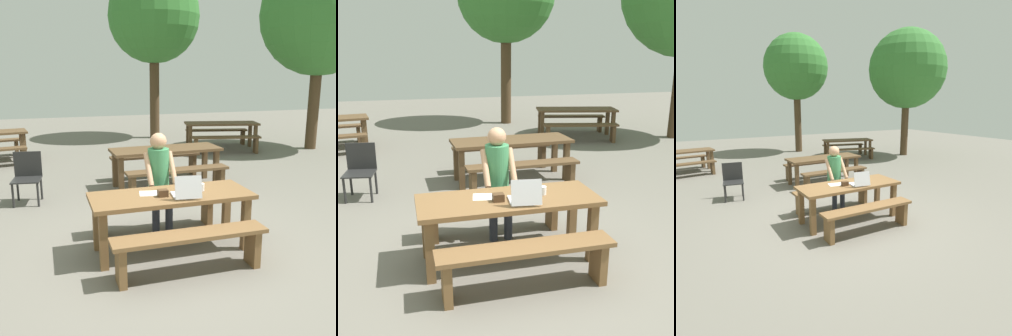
# 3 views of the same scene
# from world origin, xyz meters

# --- Properties ---
(ground_plane) EXTENTS (30.00, 30.00, 0.00)m
(ground_plane) POSITION_xyz_m (0.00, 0.00, 0.00)
(ground_plane) COLOR slate
(picnic_table_front) EXTENTS (1.90, 0.73, 0.70)m
(picnic_table_front) POSITION_xyz_m (0.00, 0.00, 0.60)
(picnic_table_front) COLOR brown
(picnic_table_front) RESTS_ON ground
(bench_near) EXTENTS (1.68, 0.30, 0.47)m
(bench_near) POSITION_xyz_m (0.00, -0.64, 0.35)
(bench_near) COLOR brown
(bench_near) RESTS_ON ground
(bench_far) EXTENTS (1.68, 0.30, 0.47)m
(bench_far) POSITION_xyz_m (0.00, 0.64, 0.35)
(bench_far) COLOR brown
(bench_far) RESTS_ON ground
(laptop) EXTENTS (0.34, 0.36, 0.27)m
(laptop) POSITION_xyz_m (0.12, -0.18, 0.77)
(laptop) COLOR silver
(laptop) RESTS_ON picnic_table_front
(small_pouch) EXTENTS (0.11, 0.09, 0.08)m
(small_pouch) POSITION_xyz_m (-0.13, -0.07, 0.74)
(small_pouch) COLOR #4C331E
(small_pouch) RESTS_ON picnic_table_front
(paper_sheet) EXTENTS (0.33, 0.26, 0.00)m
(paper_sheet) POSITION_xyz_m (-0.21, 0.08, 0.70)
(paper_sheet) COLOR white
(paper_sheet) RESTS_ON picnic_table_front
(coffee_mug) EXTENTS (0.08, 0.08, 0.09)m
(coffee_mug) POSITION_xyz_m (0.38, 0.01, 0.75)
(coffee_mug) COLOR white
(coffee_mug) RESTS_ON picnic_table_front
(person_seated) EXTENTS (0.39, 0.40, 1.33)m
(person_seated) POSITION_xyz_m (0.03, 0.61, 0.78)
(person_seated) COLOR #333847
(person_seated) RESTS_ON ground
(plastic_chair) EXTENTS (0.50, 0.50, 0.82)m
(plastic_chair) POSITION_xyz_m (-1.68, 2.42, 0.44)
(plastic_chair) COLOR #262626
(plastic_chair) RESTS_ON ground
(picnic_table_mid) EXTENTS (2.04, 0.78, 0.72)m
(picnic_table_mid) POSITION_xyz_m (0.76, 2.66, 0.61)
(picnic_table_mid) COLOR brown
(picnic_table_mid) RESTS_ON ground
(bench_mid_south) EXTENTS (1.83, 0.35, 0.47)m
(bench_mid_south) POSITION_xyz_m (0.78, 2.02, 0.35)
(bench_mid_south) COLOR brown
(bench_mid_south) RESTS_ON ground
(bench_mid_north) EXTENTS (1.83, 0.35, 0.47)m
(bench_mid_north) POSITION_xyz_m (0.74, 3.30, 0.35)
(bench_mid_north) COLOR brown
(bench_mid_north) RESTS_ON ground
(picnic_table_rear) EXTENTS (2.10, 1.15, 0.73)m
(picnic_table_rear) POSITION_xyz_m (3.32, 5.72, 0.62)
(picnic_table_rear) COLOR brown
(picnic_table_rear) RESTS_ON ground
(bench_rear_south) EXTENTS (1.81, 0.70, 0.45)m
(bench_rear_south) POSITION_xyz_m (3.17, 5.08, 0.34)
(bench_rear_south) COLOR brown
(bench_rear_south) RESTS_ON ground
(bench_rear_north) EXTENTS (1.81, 0.70, 0.45)m
(bench_rear_north) POSITION_xyz_m (3.47, 6.35, 0.34)
(bench_rear_north) COLOR brown
(bench_rear_north) RESTS_ON ground
(tree_left) EXTENTS (2.82, 2.82, 5.15)m
(tree_left) POSITION_xyz_m (2.10, 8.15, 3.72)
(tree_left) COLOR #4C3823
(tree_left) RESTS_ON ground
(tree_right) EXTENTS (3.16, 3.16, 5.13)m
(tree_right) POSITION_xyz_m (5.74, 5.01, 3.54)
(tree_right) COLOR #4C3823
(tree_right) RESTS_ON ground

